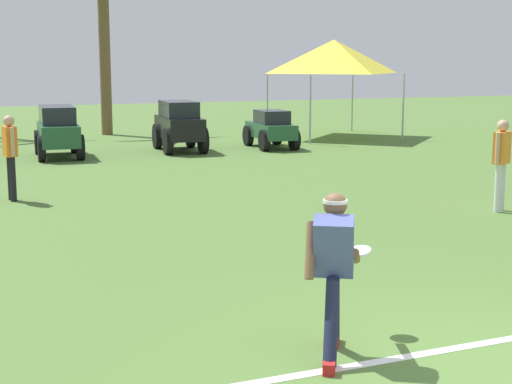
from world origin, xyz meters
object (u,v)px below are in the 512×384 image
Objects in this scene: frisbee_thrower at (334,266)px; event_tent at (334,57)px; frisbee_in_flight at (359,251)px; palm_tree_right_of_centre at (104,43)px; parked_car_slot_d at (179,125)px; teammate_near_sideline at (501,157)px; teammate_midfield at (10,150)px; parked_car_slot_c at (58,130)px; parked_car_slot_e at (271,129)px.

frisbee_thrower is 19.58m from event_tent.
frisbee_in_flight is at bearing -117.19° from event_tent.
parked_car_slot_d is at bearing -81.07° from palm_tree_right_of_centre.
teammate_near_sideline is at bearing 39.66° from frisbee_thrower.
teammate_near_sideline is 1.00× the size of teammate_midfield.
parked_car_slot_c reaches higher than parked_car_slot_e.
parked_car_slot_d is 6.16m from palm_tree_right_of_centre.
palm_tree_right_of_centre is 1.49× the size of event_tent.
frisbee_thrower is 0.91× the size of teammate_midfield.
palm_tree_right_of_centre is at bearing 121.25° from parked_car_slot_e.
parked_car_slot_d is at bearing 79.59° from frisbee_in_flight.
parked_car_slot_e is 4.36m from event_tent.
teammate_near_sideline is 0.63× the size of parked_car_slot_c.
palm_tree_right_of_centre is (-3.58, 5.90, 2.52)m from parked_car_slot_e.
parked_car_slot_e is at bearing -58.75° from palm_tree_right_of_centre.
frisbee_thrower is 16.20m from parked_car_slot_e.
teammate_midfield is 9.93m from parked_car_slot_e.
parked_car_slot_c is (-0.10, 15.25, -0.08)m from frisbee_thrower.
frisbee_thrower is at bearing -96.46° from palm_tree_right_of_centre.
frisbee_in_flight is at bearing 43.06° from frisbee_thrower.
event_tent reaches higher than teammate_near_sideline.
parked_car_slot_c is 1.09× the size of parked_car_slot_e.
parked_car_slot_d is at bearing 51.24° from teammate_midfield.
parked_car_slot_e is (7.82, 6.12, -0.38)m from teammate_midfield.
teammate_near_sideline is at bearing -29.14° from teammate_midfield.
parked_car_slot_c is at bearing 178.18° from parked_car_slot_e.
parked_car_slot_c is at bearing 74.34° from teammate_midfield.
event_tent reaches higher than parked_car_slot_e.
palm_tree_right_of_centre reaches higher than frisbee_in_flight.
frisbee_thrower is 0.58× the size of parked_car_slot_c.
frisbee_in_flight is 8.78m from teammate_midfield.
event_tent is at bearing 36.98° from teammate_midfield.
frisbee_thrower is at bearing -140.34° from teammate_near_sideline.
parked_car_slot_c is 6.05m from parked_car_slot_e.
event_tent is (8.59, 16.72, 1.88)m from frisbee_in_flight.
teammate_midfield reaches higher than parked_car_slot_c.
palm_tree_right_of_centre is (4.24, 12.01, 2.14)m from teammate_midfield.
parked_car_slot_c is 9.62m from event_tent.
palm_tree_right_of_centre is (1.84, 20.46, 2.32)m from frisbee_in_flight.
parked_car_slot_d is at bearing 1.28° from parked_car_slot_c.
parked_car_slot_d is at bearing 102.98° from teammate_near_sideline.
frisbee_in_flight is 6.68m from teammate_near_sideline.
parked_car_slot_d reaches higher than parked_car_slot_e.
teammate_midfield is at bearing 101.79° from frisbee_thrower.
palm_tree_right_of_centre is at bearing 98.93° from parked_car_slot_d.
frisbee_thrower is 0.59× the size of parked_car_slot_d.
parked_car_slot_e is (5.95, 15.06, -0.23)m from frisbee_thrower.
teammate_midfield is 12.92m from palm_tree_right_of_centre.
palm_tree_right_of_centre is at bearing 101.58° from teammate_near_sideline.
frisbee_thrower is 21.21m from palm_tree_right_of_centre.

